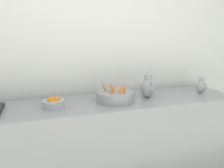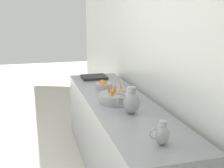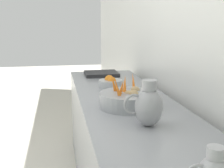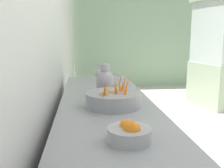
# 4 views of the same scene
# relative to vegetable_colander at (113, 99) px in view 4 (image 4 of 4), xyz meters

# --- Properties ---
(tile_wall_left) EXTENTS (0.10, 8.89, 3.00)m
(tile_wall_left) POSITION_rel_vegetable_colander_xyz_m (-0.48, 0.43, 0.58)
(tile_wall_left) COLOR white
(tile_wall_left) RESTS_ON ground_plane
(back_wall_green) EXTENTS (8.00, 0.10, 3.00)m
(back_wall_green) POSITION_rel_vegetable_colander_xyz_m (3.57, 5.06, 0.58)
(back_wall_green) COLOR #99B799
(back_wall_green) RESTS_ON ground_plane
(vegetable_colander) EXTENTS (0.37, 0.37, 0.22)m
(vegetable_colander) POSITION_rel_vegetable_colander_xyz_m (0.00, 0.00, 0.00)
(vegetable_colander) COLOR gray
(vegetable_colander) RESTS_ON prep_counter
(orange_bowl) EXTENTS (0.20, 0.20, 0.10)m
(orange_bowl) POSITION_rel_vegetable_colander_xyz_m (0.01, -0.59, -0.01)
(orange_bowl) COLOR #9EA0A5
(orange_bowl) RESTS_ON prep_counter
(metal_pitcher_tall) EXTENTS (0.21, 0.15, 0.25)m
(metal_pitcher_tall) POSITION_rel_vegetable_colander_xyz_m (-0.02, 0.37, 0.06)
(metal_pitcher_tall) COLOR #939399
(metal_pitcher_tall) RESTS_ON prep_counter
(metal_pitcher_short) EXTENTS (0.15, 0.11, 0.18)m
(metal_pitcher_short) POSITION_rel_vegetable_colander_xyz_m (-0.02, 1.04, 0.03)
(metal_pitcher_short) COLOR #A3A3A8
(metal_pitcher_short) RESTS_ON prep_counter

